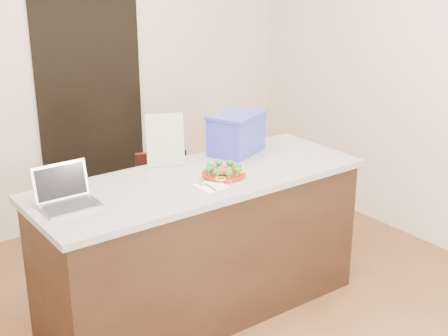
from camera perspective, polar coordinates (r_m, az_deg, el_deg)
ground at (r=3.99m, az=0.06°, el=-14.30°), size 4.00×4.00×0.00m
room_shell at (r=3.36m, az=0.07°, el=9.25°), size 4.00×4.00×4.00m
doorway at (r=5.22m, az=-12.02°, el=5.68°), size 0.90×0.02×2.00m
island at (r=3.93m, az=-2.11°, el=-7.04°), size 2.06×0.76×0.92m
plate at (r=3.75m, az=-0.03°, el=-0.57°), size 0.27×0.27×0.02m
meatballs at (r=3.74m, az=0.02°, el=-0.21°), size 0.11×0.11×0.04m
broccoli at (r=3.73m, az=-0.03°, el=0.03°), size 0.22×0.22×0.04m
pepper_rings at (r=3.75m, az=-0.03°, el=-0.44°), size 0.24×0.24×0.01m
napkin at (r=3.58m, az=-1.17°, el=-1.68°), size 0.16×0.16×0.01m
fork at (r=3.58m, az=-1.53°, el=-1.61°), size 0.04×0.16×0.00m
knife at (r=3.58m, az=-0.60°, el=-1.56°), size 0.08×0.21×0.01m
yogurt_bottle at (r=3.74m, az=0.29°, el=-0.36°), size 0.03×0.03×0.06m
laptop at (r=3.43m, az=-14.29°, el=-2.35°), size 0.30×0.24×0.21m
leaflet at (r=3.89m, az=-5.40°, el=2.55°), size 0.23×0.14×0.33m
blue_box at (r=4.14m, az=1.13°, el=3.25°), size 0.45×0.40×0.27m
chair at (r=4.54m, az=-5.06°, el=-3.12°), size 0.48×0.49×0.83m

